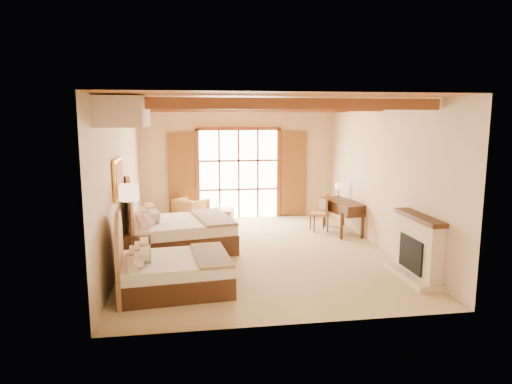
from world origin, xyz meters
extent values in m
plane|color=#CFBA8C|center=(0.00, 0.00, 0.00)|extent=(7.00, 7.00, 0.00)
plane|color=beige|center=(0.00, 3.50, 1.60)|extent=(5.50, 0.00, 5.50)
plane|color=beige|center=(-2.75, 0.00, 1.60)|extent=(0.00, 7.00, 7.00)
plane|color=beige|center=(2.75, 0.00, 1.60)|extent=(0.00, 7.00, 7.00)
plane|color=#AA6930|center=(0.00, 0.00, 3.20)|extent=(7.00, 7.00, 0.00)
cube|color=white|center=(0.00, 3.46, 1.25)|extent=(2.20, 0.02, 2.50)
cube|color=brown|center=(-1.60, 3.43, 1.25)|extent=(0.75, 0.06, 2.40)
cube|color=brown|center=(1.60, 3.43, 1.25)|extent=(0.75, 0.06, 2.40)
cube|color=beige|center=(2.62, -2.00, 0.55)|extent=(0.25, 1.30, 1.10)
cube|color=black|center=(2.55, -2.00, 0.45)|extent=(0.18, 0.80, 0.60)
cube|color=beige|center=(2.53, -2.00, 0.05)|extent=(0.45, 1.40, 0.10)
cube|color=#412016|center=(2.61, -2.00, 1.12)|extent=(0.30, 1.40, 0.08)
cube|color=gold|center=(-2.71, -0.75, 1.75)|extent=(0.05, 0.95, 0.75)
cube|color=orange|center=(-2.68, -0.75, 1.75)|extent=(0.02, 0.82, 0.62)
cube|color=#FBDEC2|center=(-2.40, -2.00, 2.95)|extent=(0.70, 1.40, 0.45)
cube|color=#412016|center=(-1.70, -1.94, 0.18)|extent=(1.96, 1.55, 0.36)
cube|color=white|center=(-1.70, -1.94, 0.46)|extent=(1.92, 1.52, 0.20)
cube|color=#968460|center=(-1.08, -1.94, 0.56)|extent=(0.68, 1.46, 0.04)
cube|color=gray|center=(-2.13, -1.94, 0.66)|extent=(0.14, 0.38, 0.22)
cube|color=#412016|center=(-1.65, 0.40, 0.22)|extent=(2.49, 2.06, 0.43)
cube|color=white|center=(-1.65, 0.40, 0.55)|extent=(2.44, 2.02, 0.24)
cube|color=#968460|center=(-0.90, 0.40, 0.68)|extent=(0.98, 1.80, 0.05)
cube|color=gray|center=(-2.16, 0.40, 0.80)|extent=(0.21, 0.47, 0.26)
cube|color=#412016|center=(-2.44, -0.49, 0.30)|extent=(0.51, 0.51, 0.60)
cylinder|color=#352216|center=(-2.50, -0.96, 0.01)|extent=(0.24, 0.24, 0.03)
cylinder|color=#352216|center=(-2.50, -0.96, 0.74)|extent=(0.04, 0.04, 1.42)
cylinder|color=#FFDBB0|center=(-2.50, -0.96, 1.52)|extent=(0.35, 0.35, 0.29)
imported|color=tan|center=(-1.36, 3.01, 0.35)|extent=(1.06, 1.06, 0.69)
cube|color=#A37156|center=(-0.55, 2.65, 0.21)|extent=(0.71, 0.71, 0.42)
cube|color=#412016|center=(2.41, 1.43, 0.76)|extent=(0.93, 1.57, 0.05)
cube|color=#412016|center=(2.41, 1.43, 0.63)|extent=(0.90, 1.52, 0.23)
cube|color=olive|center=(1.85, 1.60, 0.44)|extent=(0.57, 0.57, 0.06)
cube|color=olive|center=(2.04, 1.60, 0.73)|extent=(0.21, 0.43, 0.54)
cylinder|color=#352216|center=(2.48, 2.00, 0.80)|extent=(0.11, 0.11, 0.02)
cylinder|color=#352216|center=(2.48, 2.00, 0.93)|extent=(0.02, 0.02, 0.26)
cylinder|color=#FFDBB0|center=(2.48, 2.00, 1.09)|extent=(0.19, 0.19, 0.15)
camera|label=1|loc=(-1.44, -9.36, 2.88)|focal=32.00mm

